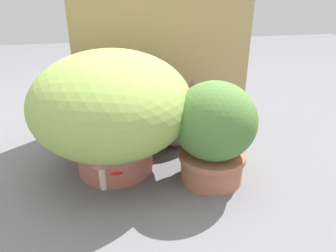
# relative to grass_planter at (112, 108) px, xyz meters

# --- Properties ---
(ground_plane) EXTENTS (6.00, 6.00, 0.00)m
(ground_plane) POSITION_rel_grass_planter_xyz_m (0.16, -0.03, -0.28)
(ground_plane) COLOR slate
(cardboard_backdrop) EXTENTS (0.97, 0.03, 0.93)m
(cardboard_backdrop) POSITION_rel_grass_planter_xyz_m (0.30, 0.50, 0.18)
(cardboard_backdrop) COLOR tan
(cardboard_backdrop) RESTS_ON ground
(grass_planter) EXTENTS (0.64, 0.64, 0.51)m
(grass_planter) POSITION_rel_grass_planter_xyz_m (0.00, 0.00, 0.00)
(grass_planter) COLOR #B26351
(grass_planter) RESTS_ON ground
(leafy_planter) EXTENTS (0.32, 0.32, 0.41)m
(leafy_planter) POSITION_rel_grass_planter_xyz_m (0.38, -0.15, -0.07)
(leafy_planter) COLOR #AC6B51
(leafy_planter) RESTS_ON ground
(cat) EXTENTS (0.39, 0.27, 0.32)m
(cat) POSITION_rel_grass_planter_xyz_m (0.32, 0.17, -0.16)
(cat) COLOR brown
(cat) RESTS_ON ground
(mushroom_ornament_pink) EXTENTS (0.08, 0.08, 0.15)m
(mushroom_ornament_pink) POSITION_rel_grass_planter_xyz_m (-0.05, -0.14, -0.18)
(mushroom_ornament_pink) COLOR silver
(mushroom_ornament_pink) RESTS_ON ground
(mushroom_ornament_red) EXTENTS (0.08, 0.08, 0.12)m
(mushroom_ornament_red) POSITION_rel_grass_planter_xyz_m (-0.00, -0.13, -0.20)
(mushroom_ornament_red) COLOR silver
(mushroom_ornament_red) RESTS_ON ground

